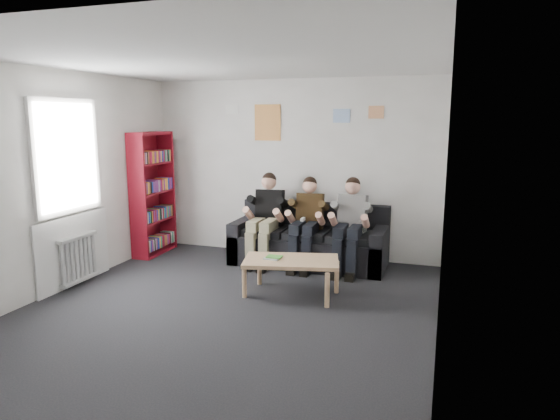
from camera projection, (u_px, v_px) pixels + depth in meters
name	position (u px, v px, depth m)	size (l,w,h in m)	color
room_shell	(224.00, 191.00, 5.34)	(5.00, 5.00, 5.00)	black
sofa	(310.00, 243.00, 7.34)	(2.23, 0.91, 0.86)	black
bookshelf	(153.00, 194.00, 7.79)	(0.29, 0.86, 1.91)	maroon
coffee_table	(291.00, 264.00, 5.99)	(1.12, 0.62, 0.45)	tan
game_cases	(273.00, 257.00, 6.00)	(0.20, 0.16, 0.03)	silver
person_left	(265.00, 219.00, 7.28)	(0.40, 0.86, 1.33)	black
person_middle	(306.00, 223.00, 7.09)	(0.38, 0.82, 1.29)	#432F16
person_right	(350.00, 225.00, 6.89)	(0.39, 0.84, 1.31)	silver
radiator	(79.00, 258.00, 6.38)	(0.10, 0.64, 0.60)	silver
window	(70.00, 206.00, 6.28)	(0.05, 1.30, 2.36)	white
poster_large	(268.00, 123.00, 7.65)	(0.42, 0.01, 0.55)	#ECE753
poster_blue	(342.00, 116.00, 7.28)	(0.25, 0.01, 0.20)	#438BE6
poster_pink	(376.00, 112.00, 7.11)	(0.22, 0.01, 0.18)	#CE407D
poster_sign	(232.00, 109.00, 7.81)	(0.20, 0.01, 0.14)	white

